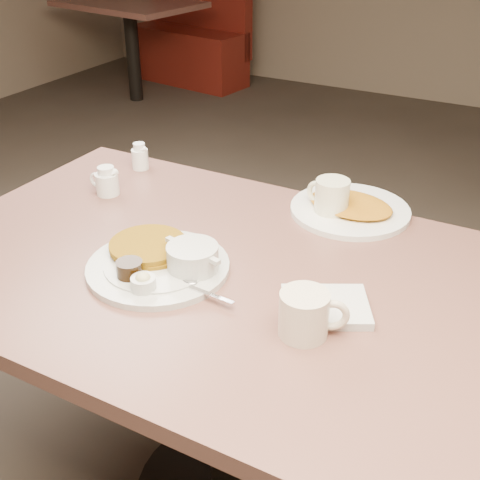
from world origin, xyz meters
The scene contains 9 objects.
diner_table centered at (0.00, 0.00, 0.58)m, with size 1.50×0.90×0.75m.
main_plate centered at (-0.15, -0.07, 0.77)m, with size 0.41×0.38×0.07m.
coffee_mug_near centered at (0.22, -0.13, 0.80)m, with size 0.14×0.13×0.09m.
napkin centered at (0.23, -0.04, 0.76)m, with size 0.21×0.20×0.02m.
coffee_mug_far centered at (0.08, 0.35, 0.80)m, with size 0.13×0.11×0.10m.
creamer_left centered at (-0.50, 0.18, 0.79)m, with size 0.10×0.08×0.08m.
creamer_right centered at (-0.53, 0.37, 0.79)m, with size 0.07×0.06×0.08m.
hash_plate centered at (0.12, 0.39, 0.76)m, with size 0.35×0.35×0.04m.
booth_back_left centered at (-2.42, 3.51, 0.41)m, with size 1.20×1.35×1.12m.
Camera 1 is at (0.56, -1.00, 1.49)m, focal length 46.19 mm.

